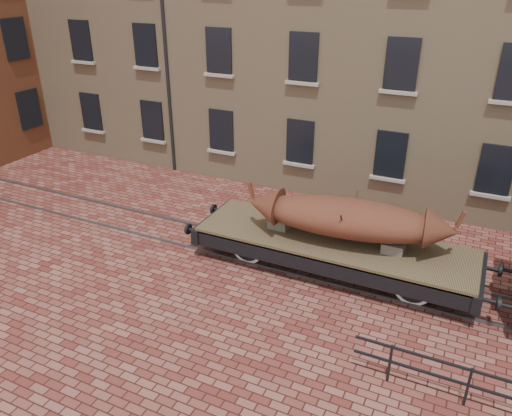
% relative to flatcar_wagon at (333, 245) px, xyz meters
% --- Properties ---
extents(ground, '(90.00, 90.00, 0.00)m').
position_rel_flatcar_wagon_xyz_m(ground, '(-0.49, -0.00, -0.86)').
color(ground, '#5C241E').
extents(warehouse_cream, '(40.00, 10.19, 14.00)m').
position_rel_flatcar_wagon_xyz_m(warehouse_cream, '(2.51, 9.99, 6.14)').
color(warehouse_cream, tan).
rests_on(warehouse_cream, ground).
extents(rail_track, '(30.00, 1.52, 0.06)m').
position_rel_flatcar_wagon_xyz_m(rail_track, '(-0.49, -0.00, -0.83)').
color(rail_track, '#59595E').
rests_on(rail_track, ground).
extents(flatcar_wagon, '(9.18, 2.49, 1.39)m').
position_rel_flatcar_wagon_xyz_m(flatcar_wagon, '(0.00, 0.00, 0.00)').
color(flatcar_wagon, brown).
rests_on(flatcar_wagon, ground).
extents(iron_boat, '(6.07, 2.23, 1.48)m').
position_rel_flatcar_wagon_xyz_m(iron_boat, '(0.38, -0.00, 0.99)').
color(iron_boat, maroon).
rests_on(iron_boat, flatcar_wagon).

